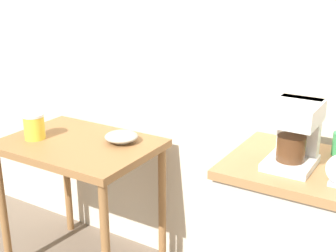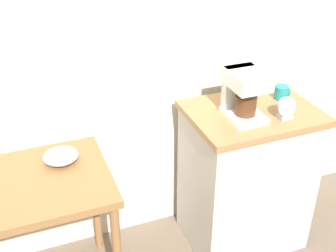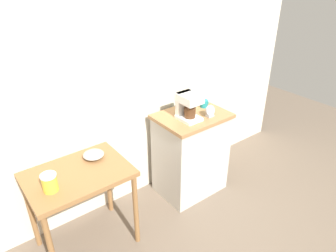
% 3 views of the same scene
% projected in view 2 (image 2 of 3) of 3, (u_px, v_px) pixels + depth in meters
% --- Properties ---
extents(back_wall, '(4.40, 0.10, 2.80)m').
position_uv_depth(back_wall, '(139.00, 12.00, 2.23)').
color(back_wall, beige).
rests_on(back_wall, ground_plane).
extents(wooden_table, '(0.81, 0.58, 0.78)m').
position_uv_depth(wooden_table, '(26.00, 202.00, 2.05)').
color(wooden_table, olive).
rests_on(wooden_table, ground_plane).
extents(kitchen_counter, '(0.70, 0.52, 0.91)m').
position_uv_depth(kitchen_counter, '(245.00, 178.00, 2.56)').
color(kitchen_counter, '#BCB7AD').
rests_on(kitchen_counter, ground_plane).
extents(bowl_stoneware, '(0.18, 0.18, 0.06)m').
position_uv_depth(bowl_stoneware, '(61.00, 156.00, 2.14)').
color(bowl_stoneware, '#9E998C').
rests_on(bowl_stoneware, wooden_table).
extents(coffee_maker, '(0.18, 0.22, 0.26)m').
position_uv_depth(coffee_maker, '(244.00, 92.00, 2.21)').
color(coffee_maker, white).
rests_on(coffee_maker, kitchen_counter).
extents(mug_dark_teal, '(0.09, 0.08, 0.08)m').
position_uv_depth(mug_dark_teal, '(282.00, 92.00, 2.44)').
color(mug_dark_teal, teal).
rests_on(mug_dark_teal, kitchen_counter).
extents(mug_tall_green, '(0.09, 0.08, 0.10)m').
position_uv_depth(mug_tall_green, '(248.00, 88.00, 2.46)').
color(mug_tall_green, '#338C4C').
rests_on(mug_tall_green, kitchen_counter).
extents(table_clock, '(0.11, 0.05, 0.12)m').
position_uv_depth(table_clock, '(286.00, 109.00, 2.23)').
color(table_clock, '#B2B5BA').
rests_on(table_clock, kitchen_counter).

